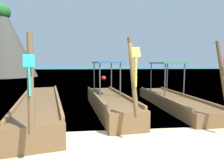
{
  "coord_description": "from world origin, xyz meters",
  "views": [
    {
      "loc": [
        -0.77,
        -3.93,
        1.96
      ],
      "look_at": [
        0.0,
        3.46,
        1.15
      ],
      "focal_mm": 30.62,
      "sensor_mm": 36.0,
      "label": 1
    }
  ],
  "objects_px": {
    "longtail_boat_yellow_ribbon": "(110,102)",
    "mooring_buoy_near": "(104,78)",
    "karst_rock": "(2,42)",
    "longtail_boat_turquoise_ribbon": "(41,106)",
    "longtail_boat_pink_ribbon": "(172,100)"
  },
  "relations": [
    {
      "from": "longtail_boat_yellow_ribbon",
      "to": "mooring_buoy_near",
      "type": "xyz_separation_m",
      "value": [
        0.59,
        13.82,
        -0.11
      ]
    },
    {
      "from": "karst_rock",
      "to": "mooring_buoy_near",
      "type": "bearing_deg",
      "value": -28.39
    },
    {
      "from": "longtail_boat_turquoise_ribbon",
      "to": "mooring_buoy_near",
      "type": "distance_m",
      "value": 14.34
    },
    {
      "from": "longtail_boat_pink_ribbon",
      "to": "longtail_boat_yellow_ribbon",
      "type": "bearing_deg",
      "value": -169.9
    },
    {
      "from": "karst_rock",
      "to": "mooring_buoy_near",
      "type": "xyz_separation_m",
      "value": [
        13.99,
        -7.56,
        -4.61
      ]
    },
    {
      "from": "longtail_boat_yellow_ribbon",
      "to": "mooring_buoy_near",
      "type": "distance_m",
      "value": 13.83
    },
    {
      "from": "longtail_boat_pink_ribbon",
      "to": "longtail_boat_turquoise_ribbon",
      "type": "bearing_deg",
      "value": -173.28
    },
    {
      "from": "karst_rock",
      "to": "mooring_buoy_near",
      "type": "height_order",
      "value": "karst_rock"
    },
    {
      "from": "karst_rock",
      "to": "mooring_buoy_near",
      "type": "distance_m",
      "value": 16.56
    },
    {
      "from": "longtail_boat_yellow_ribbon",
      "to": "karst_rock",
      "type": "height_order",
      "value": "karst_rock"
    },
    {
      "from": "longtail_boat_turquoise_ribbon",
      "to": "karst_rock",
      "type": "bearing_deg",
      "value": 116.5
    },
    {
      "from": "karst_rock",
      "to": "longtail_boat_turquoise_ribbon",
      "type": "bearing_deg",
      "value": -63.5
    },
    {
      "from": "longtail_boat_turquoise_ribbon",
      "to": "longtail_boat_pink_ribbon",
      "type": "xyz_separation_m",
      "value": [
        5.55,
        0.65,
        -0.01
      ]
    },
    {
      "from": "karst_rock",
      "to": "longtail_boat_yellow_ribbon",
      "type": "bearing_deg",
      "value": -57.93
    },
    {
      "from": "mooring_buoy_near",
      "to": "longtail_boat_turquoise_ribbon",
      "type": "bearing_deg",
      "value": -103.14
    }
  ]
}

